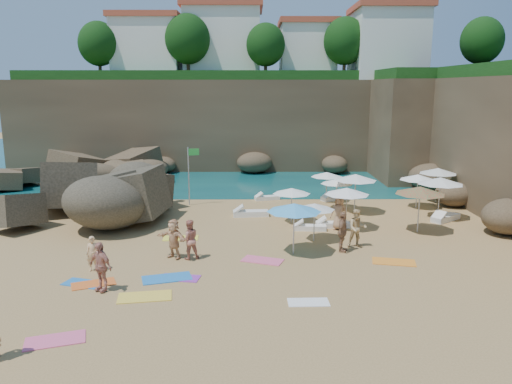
{
  "coord_description": "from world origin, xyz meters",
  "views": [
    {
      "loc": [
        1.81,
        -22.65,
        7.45
      ],
      "look_at": [
        2.0,
        3.0,
        2.0
      ],
      "focal_mm": 35.0,
      "sensor_mm": 36.0,
      "label": 1
    }
  ],
  "objects_px": {
    "person_stand_1": "(189,239)",
    "lounger_0": "(334,198)",
    "parasol_1": "(337,181)",
    "person_stand_0": "(93,254)",
    "person_stand_2": "(168,188)",
    "parasol_2": "(292,191)",
    "rock_outcrop": "(71,218)",
    "parasol_0": "(327,175)",
    "flag_pole": "(190,168)",
    "person_stand_3": "(342,232)",
    "person_stand_5": "(119,183)",
    "person_stand_4": "(339,213)"
  },
  "relations": [
    {
      "from": "person_stand_1",
      "to": "lounger_0",
      "type": "bearing_deg",
      "value": -144.38
    },
    {
      "from": "parasol_1",
      "to": "person_stand_0",
      "type": "bearing_deg",
      "value": -138.18
    },
    {
      "from": "person_stand_2",
      "to": "parasol_2",
      "type": "bearing_deg",
      "value": -159.66
    },
    {
      "from": "rock_outcrop",
      "to": "parasol_0",
      "type": "relative_size",
      "value": 3.93
    },
    {
      "from": "rock_outcrop",
      "to": "parasol_1",
      "type": "relative_size",
      "value": 4.07
    },
    {
      "from": "parasol_0",
      "to": "person_stand_0",
      "type": "xyz_separation_m",
      "value": [
        -11.41,
        -12.59,
        -1.07
      ]
    },
    {
      "from": "parasol_1",
      "to": "lounger_0",
      "type": "height_order",
      "value": "parasol_1"
    },
    {
      "from": "flag_pole",
      "to": "person_stand_2",
      "type": "xyz_separation_m",
      "value": [
        -1.57,
        0.74,
        -1.43
      ]
    },
    {
      "from": "flag_pole",
      "to": "person_stand_1",
      "type": "height_order",
      "value": "flag_pole"
    },
    {
      "from": "parasol_2",
      "to": "person_stand_1",
      "type": "height_order",
      "value": "parasol_2"
    },
    {
      "from": "lounger_0",
      "to": "person_stand_0",
      "type": "distance_m",
      "value": 17.66
    },
    {
      "from": "person_stand_2",
      "to": "person_stand_3",
      "type": "height_order",
      "value": "person_stand_2"
    },
    {
      "from": "rock_outcrop",
      "to": "parasol_0",
      "type": "bearing_deg",
      "value": 14.98
    },
    {
      "from": "person_stand_0",
      "to": "person_stand_1",
      "type": "relative_size",
      "value": 0.83
    },
    {
      "from": "parasol_1",
      "to": "parasol_2",
      "type": "height_order",
      "value": "parasol_2"
    },
    {
      "from": "person_stand_2",
      "to": "person_stand_5",
      "type": "relative_size",
      "value": 1.24
    },
    {
      "from": "person_stand_4",
      "to": "lounger_0",
      "type": "bearing_deg",
      "value": 111.73
    },
    {
      "from": "person_stand_1",
      "to": "person_stand_2",
      "type": "xyz_separation_m",
      "value": [
        -2.71,
        10.9,
        0.05
      ]
    },
    {
      "from": "lounger_0",
      "to": "person_stand_3",
      "type": "relative_size",
      "value": 0.96
    },
    {
      "from": "person_stand_0",
      "to": "person_stand_5",
      "type": "height_order",
      "value": "person_stand_5"
    },
    {
      "from": "rock_outcrop",
      "to": "person_stand_5",
      "type": "xyz_separation_m",
      "value": [
        1.09,
        6.62,
        0.76
      ]
    },
    {
      "from": "parasol_0",
      "to": "lounger_0",
      "type": "relative_size",
      "value": 1.16
    },
    {
      "from": "person_stand_5",
      "to": "person_stand_4",
      "type": "bearing_deg",
      "value": -60.16
    },
    {
      "from": "parasol_0",
      "to": "person_stand_1",
      "type": "xyz_separation_m",
      "value": [
        -7.64,
        -11.15,
        -0.91
      ]
    },
    {
      "from": "rock_outcrop",
      "to": "parasol_1",
      "type": "height_order",
      "value": "parasol_1"
    },
    {
      "from": "person_stand_2",
      "to": "lounger_0",
      "type": "bearing_deg",
      "value": -123.31
    },
    {
      "from": "parasol_1",
      "to": "person_stand_4",
      "type": "bearing_deg",
      "value": -97.85
    },
    {
      "from": "parasol_1",
      "to": "lounger_0",
      "type": "distance_m",
      "value": 2.93
    },
    {
      "from": "parasol_0",
      "to": "person_stand_3",
      "type": "distance_m",
      "value": 10.28
    },
    {
      "from": "parasol_1",
      "to": "person_stand_1",
      "type": "xyz_separation_m",
      "value": [
        -7.97,
        -9.06,
        -0.85
      ]
    },
    {
      "from": "person_stand_4",
      "to": "person_stand_5",
      "type": "distance_m",
      "value": 16.69
    },
    {
      "from": "rock_outcrop",
      "to": "lounger_0",
      "type": "relative_size",
      "value": 4.55
    },
    {
      "from": "person_stand_1",
      "to": "person_stand_5",
      "type": "height_order",
      "value": "person_stand_1"
    },
    {
      "from": "person_stand_5",
      "to": "parasol_1",
      "type": "bearing_deg",
      "value": -44.56
    },
    {
      "from": "parasol_0",
      "to": "person_stand_2",
      "type": "relative_size",
      "value": 1.1
    },
    {
      "from": "lounger_0",
      "to": "parasol_1",
      "type": "bearing_deg",
      "value": -123.1
    },
    {
      "from": "person_stand_2",
      "to": "person_stand_5",
      "type": "xyz_separation_m",
      "value": [
        -3.93,
        2.76,
        -0.18
      ]
    },
    {
      "from": "parasol_2",
      "to": "person_stand_4",
      "type": "relative_size",
      "value": 1.13
    },
    {
      "from": "person_stand_0",
      "to": "person_stand_5",
      "type": "bearing_deg",
      "value": 94.27
    },
    {
      "from": "rock_outcrop",
      "to": "flag_pole",
      "type": "bearing_deg",
      "value": 25.32
    },
    {
      "from": "person_stand_3",
      "to": "person_stand_5",
      "type": "relative_size",
      "value": 1.24
    },
    {
      "from": "parasol_0",
      "to": "parasol_2",
      "type": "relative_size",
      "value": 1.0
    },
    {
      "from": "parasol_1",
      "to": "person_stand_3",
      "type": "relative_size",
      "value": 1.07
    },
    {
      "from": "flag_pole",
      "to": "lounger_0",
      "type": "height_order",
      "value": "flag_pole"
    },
    {
      "from": "person_stand_5",
      "to": "parasol_2",
      "type": "bearing_deg",
      "value": -60.94
    },
    {
      "from": "flag_pole",
      "to": "parasol_0",
      "type": "height_order",
      "value": "flag_pole"
    },
    {
      "from": "lounger_0",
      "to": "parasol_2",
      "type": "bearing_deg",
      "value": -147.42
    },
    {
      "from": "parasol_1",
      "to": "person_stand_4",
      "type": "distance_m",
      "value": 4.63
    },
    {
      "from": "person_stand_0",
      "to": "person_stand_5",
      "type": "relative_size",
      "value": 0.97
    },
    {
      "from": "parasol_2",
      "to": "person_stand_3",
      "type": "relative_size",
      "value": 1.11
    }
  ]
}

